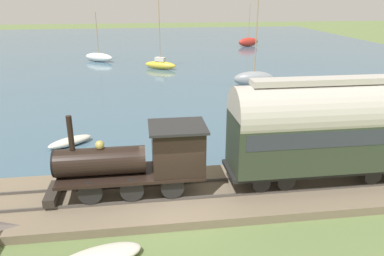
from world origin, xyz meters
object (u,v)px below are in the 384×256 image
(rowboat_far_out, at_px, (335,128))
(sailboat_yellow, at_px, (160,64))
(sailboat_white, at_px, (99,57))
(rowboat_near_shore, at_px, (70,141))
(passenger_coach, at_px, (328,126))
(sailboat_red, at_px, (248,42))
(steam_locomotive, at_px, (144,157))
(sailboat_gray, at_px, (254,78))

(rowboat_far_out, bearing_deg, sailboat_yellow, 17.96)
(sailboat_white, relative_size, rowboat_far_out, 2.09)
(rowboat_far_out, bearing_deg, rowboat_near_shore, 84.64)
(passenger_coach, xyz_separation_m, sailboat_red, (46.27, -9.90, -2.23))
(passenger_coach, relative_size, rowboat_far_out, 2.96)
(sailboat_yellow, xyz_separation_m, rowboat_near_shore, (-22.14, 6.42, -0.34))
(sailboat_red, distance_m, sailboat_white, 25.41)
(steam_locomotive, xyz_separation_m, sailboat_yellow, (28.85, -2.29, -1.46))
(sailboat_yellow, bearing_deg, rowboat_far_out, -127.13)
(steam_locomotive, xyz_separation_m, sailboat_gray, (19.21, -10.39, -1.29))
(sailboat_gray, xyz_separation_m, rowboat_far_out, (-12.43, -1.51, -0.51))
(steam_locomotive, height_order, sailboat_red, sailboat_red)
(sailboat_white, xyz_separation_m, rowboat_far_out, (-28.10, -17.03, -0.33))
(steam_locomotive, bearing_deg, rowboat_far_out, -60.36)
(sailboat_red, relative_size, rowboat_near_shore, 2.55)
(sailboat_yellow, height_order, rowboat_far_out, sailboat_yellow)
(rowboat_near_shore, bearing_deg, sailboat_white, -33.84)
(sailboat_gray, relative_size, rowboat_far_out, 2.90)
(sailboat_red, distance_m, sailboat_yellow, 23.19)
(sailboat_yellow, relative_size, rowboat_near_shore, 3.12)
(sailboat_red, bearing_deg, rowboat_far_out, 152.06)
(sailboat_yellow, bearing_deg, sailboat_gray, -110.63)
(steam_locomotive, relative_size, sailboat_red, 0.96)
(passenger_coach, height_order, sailboat_red, sailboat_red)
(sailboat_red, xyz_separation_m, rowboat_near_shore, (-39.56, 21.72, -0.49))
(sailboat_gray, height_order, rowboat_far_out, sailboat_gray)
(sailboat_yellow, xyz_separation_m, rowboat_far_out, (-22.07, -9.62, -0.34))
(steam_locomotive, distance_m, rowboat_near_shore, 8.08)
(sailboat_gray, bearing_deg, sailboat_red, -10.36)
(passenger_coach, bearing_deg, sailboat_yellow, 10.61)
(sailboat_yellow, bearing_deg, passenger_coach, -140.07)
(rowboat_far_out, bearing_deg, passenger_coach, 142.52)
(steam_locomotive, distance_m, sailboat_white, 35.28)
(sailboat_yellow, relative_size, sailboat_white, 1.35)
(passenger_coach, relative_size, sailboat_white, 1.42)
(sailboat_yellow, height_order, rowboat_near_shore, sailboat_yellow)
(sailboat_gray, xyz_separation_m, sailboat_yellow, (9.64, 8.11, -0.17))
(sailboat_yellow, distance_m, rowboat_far_out, 24.08)
(passenger_coach, distance_m, sailboat_yellow, 29.45)
(sailboat_red, relative_size, sailboat_gray, 0.80)
(passenger_coach, bearing_deg, sailboat_red, -12.07)
(sailboat_gray, height_order, sailboat_white, sailboat_gray)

